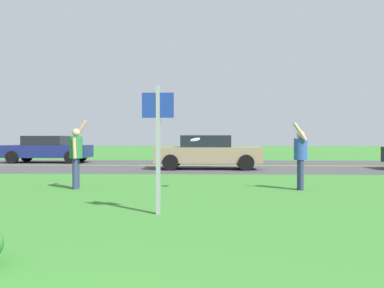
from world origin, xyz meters
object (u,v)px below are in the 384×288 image
Objects in this scene: person_thrower_green_shirt at (76,153)px; frisbee_pale_blue at (195,140)px; person_catcher_blue_shirt at (300,154)px; car_navy_center_left at (47,149)px; car_tan_center_right at (208,152)px; sign_post_by_roadside at (158,136)px.

person_thrower_green_shirt is 3.16m from frisbee_pale_blue.
person_thrower_green_shirt reaches higher than person_catcher_blue_shirt.
person_thrower_green_shirt is at bearing -65.65° from car_navy_center_left.
sign_post_by_roadside is at bearing -94.34° from car_tan_center_right.
person_thrower_green_shirt is 6.80× the size of frisbee_pale_blue.
car_tan_center_right is at bearing 87.73° from frisbee_pale_blue.
sign_post_by_roadside is at bearing -62.68° from car_navy_center_left.
frisbee_pale_blue is at bearing -178.07° from person_catcher_blue_shirt.
sign_post_by_roadside is 3.60m from frisbee_pale_blue.
person_thrower_green_shirt is at bearing 125.78° from sign_post_by_roadside.
person_thrower_green_shirt is at bearing -179.76° from person_catcher_blue_shirt.
person_thrower_green_shirt is 0.41× the size of car_tan_center_right.
person_catcher_blue_shirt is at bearing 1.93° from frisbee_pale_blue.
car_tan_center_right is at bearing 108.61° from person_catcher_blue_shirt.
sign_post_by_roadside reaches higher than person_catcher_blue_shirt.
frisbee_pale_blue is (3.15, -0.07, 0.34)m from person_thrower_green_shirt.
person_catcher_blue_shirt is 2.75m from frisbee_pale_blue.
car_navy_center_left is at bearing 153.45° from car_tan_center_right.
frisbee_pale_blue is at bearing -92.27° from car_tan_center_right.
frisbee_pale_blue is at bearing -54.24° from car_navy_center_left.
sign_post_by_roadside reaches higher than car_navy_center_left.
car_tan_center_right is (0.29, 7.31, -0.56)m from frisbee_pale_blue.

